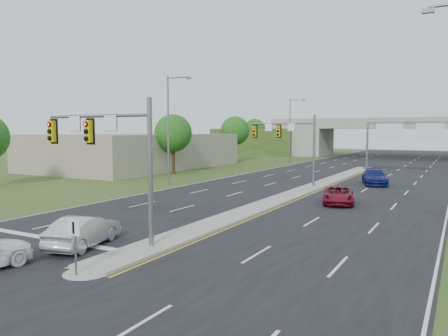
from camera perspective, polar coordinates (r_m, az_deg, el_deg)
ground at (r=20.90m, az=-9.46°, el=-10.39°), size 240.00×240.00×0.00m
road at (r=52.62m, az=14.81°, el=-1.26°), size 24.00×160.00×0.02m
median at (r=41.14m, az=10.77°, el=-2.73°), size 2.00×54.00×0.16m
median_nose at (r=18.04m, az=-17.53°, el=-12.70°), size 2.00×2.00×0.16m
lane_markings at (r=46.93m, az=12.30°, el=-1.92°), size 23.72×160.00×0.01m
signal_mast_near at (r=21.61m, az=-14.48°, el=2.72°), size 6.62×0.60×7.00m
signal_mast_far at (r=43.35m, az=8.80°, el=3.81°), size 6.62×0.60×7.00m
keep_right_sign at (r=17.32m, az=-18.93°, el=-8.61°), size 0.60×0.13×2.20m
sign_gantry at (r=61.02m, az=23.31°, el=4.24°), size 11.58×0.44×6.67m
overpass at (r=96.65m, az=21.32°, el=3.39°), size 80.00×14.00×8.10m
lightpole_l_mid at (r=44.16m, az=-7.09°, el=5.64°), size 2.85×0.25×11.00m
lightpole_l_far at (r=75.38m, az=8.74°, el=5.28°), size 2.85×0.25×11.00m
tree_l_near at (r=56.19m, az=-6.66°, el=4.52°), size 4.80×4.80×7.60m
tree_l_mid at (r=79.68m, az=1.45°, el=4.88°), size 5.20×5.20×8.12m
tree_back_a at (r=120.88m, az=4.04°, el=5.02°), size 6.00×6.00×8.85m
tree_back_b at (r=115.73m, az=10.37°, el=4.80°), size 5.60×5.60×8.32m
commercial_building at (r=66.33m, az=-11.19°, el=2.20°), size 18.00×30.00×5.00m
car_silver at (r=21.85m, az=-17.83°, el=-7.85°), size 2.63×4.71×1.47m
car_far_a at (r=33.92m, az=14.71°, el=-3.43°), size 3.28×5.13×1.32m
car_far_b at (r=47.07m, az=19.08°, el=-1.11°), size 3.59×5.77×1.56m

